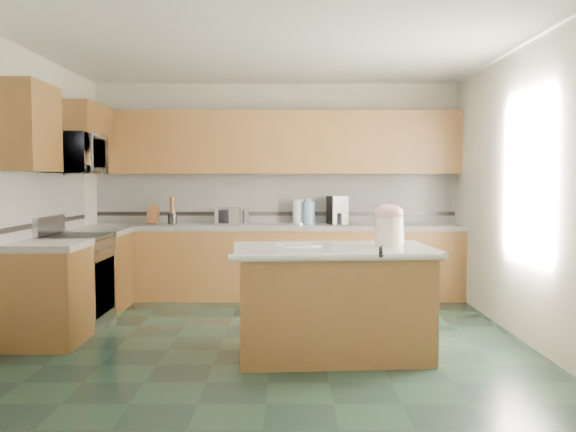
{
  "coord_description": "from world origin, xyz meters",
  "views": [
    {
      "loc": [
        0.14,
        -5.94,
        1.48
      ],
      "look_at": [
        0.15,
        0.35,
        1.12
      ],
      "focal_mm": 40.0,
      "sensor_mm": 36.0,
      "label": 1
    }
  ],
  "objects_px": {
    "treat_jar": "(388,232)",
    "soap_bottle_island": "(397,225)",
    "knife_block": "(153,215)",
    "toaster_oven": "(232,216)",
    "coffee_maker": "(337,210)",
    "island_top": "(333,250)",
    "island_base": "(333,305)"
  },
  "relations": [
    {
      "from": "toaster_oven",
      "to": "treat_jar",
      "type": "bearing_deg",
      "value": -36.02
    },
    {
      "from": "soap_bottle_island",
      "to": "coffee_maker",
      "type": "bearing_deg",
      "value": 76.13
    },
    {
      "from": "soap_bottle_island",
      "to": "knife_block",
      "type": "distance_m",
      "value": 3.67
    },
    {
      "from": "soap_bottle_island",
      "to": "island_base",
      "type": "bearing_deg",
      "value": 168.09
    },
    {
      "from": "toaster_oven",
      "to": "coffee_maker",
      "type": "bearing_deg",
      "value": 24.65
    },
    {
      "from": "knife_block",
      "to": "toaster_oven",
      "type": "height_order",
      "value": "knife_block"
    },
    {
      "from": "island_top",
      "to": "toaster_oven",
      "type": "xyz_separation_m",
      "value": [
        -1.07,
        2.67,
        0.13
      ]
    },
    {
      "from": "knife_block",
      "to": "toaster_oven",
      "type": "distance_m",
      "value": 0.98
    },
    {
      "from": "island_base",
      "to": "island_top",
      "type": "height_order",
      "value": "island_top"
    },
    {
      "from": "island_top",
      "to": "knife_block",
      "type": "relative_size",
      "value": 7.0
    },
    {
      "from": "toaster_oven",
      "to": "coffee_maker",
      "type": "height_order",
      "value": "coffee_maker"
    },
    {
      "from": "island_top",
      "to": "island_base",
      "type": "bearing_deg",
      "value": 0.0
    },
    {
      "from": "coffee_maker",
      "to": "knife_block",
      "type": "bearing_deg",
      "value": 163.17
    },
    {
      "from": "knife_block",
      "to": "toaster_oven",
      "type": "relative_size",
      "value": 0.66
    },
    {
      "from": "toaster_oven",
      "to": "island_top",
      "type": "bearing_deg",
      "value": -44.78
    },
    {
      "from": "treat_jar",
      "to": "toaster_oven",
      "type": "relative_size",
      "value": 0.68
    },
    {
      "from": "island_base",
      "to": "knife_block",
      "type": "height_order",
      "value": "knife_block"
    },
    {
      "from": "island_top",
      "to": "coffee_maker",
      "type": "height_order",
      "value": "coffee_maker"
    },
    {
      "from": "island_base",
      "to": "coffee_maker",
      "type": "xyz_separation_m",
      "value": [
        0.25,
        2.7,
        0.67
      ]
    },
    {
      "from": "soap_bottle_island",
      "to": "coffee_maker",
      "type": "relative_size",
      "value": 0.98
    },
    {
      "from": "treat_jar",
      "to": "soap_bottle_island",
      "type": "distance_m",
      "value": 0.09
    },
    {
      "from": "island_top",
      "to": "toaster_oven",
      "type": "bearing_deg",
      "value": 107.66
    },
    {
      "from": "soap_bottle_island",
      "to": "toaster_oven",
      "type": "bearing_deg",
      "value": 101.62
    },
    {
      "from": "island_base",
      "to": "toaster_oven",
      "type": "bearing_deg",
      "value": 107.66
    },
    {
      "from": "island_base",
      "to": "soap_bottle_island",
      "type": "height_order",
      "value": "soap_bottle_island"
    },
    {
      "from": "island_top",
      "to": "soap_bottle_island",
      "type": "relative_size",
      "value": 4.79
    },
    {
      "from": "coffee_maker",
      "to": "soap_bottle_island",
      "type": "bearing_deg",
      "value": -101.1
    },
    {
      "from": "island_base",
      "to": "toaster_oven",
      "type": "height_order",
      "value": "toaster_oven"
    },
    {
      "from": "island_base",
      "to": "treat_jar",
      "type": "xyz_separation_m",
      "value": [
        0.47,
        0.06,
        0.61
      ]
    },
    {
      "from": "toaster_oven",
      "to": "coffee_maker",
      "type": "distance_m",
      "value": 1.32
    },
    {
      "from": "island_base",
      "to": "knife_block",
      "type": "bearing_deg",
      "value": 123.36
    },
    {
      "from": "soap_bottle_island",
      "to": "toaster_oven",
      "type": "xyz_separation_m",
      "value": [
        -1.62,
        2.59,
        -0.07
      ]
    }
  ]
}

